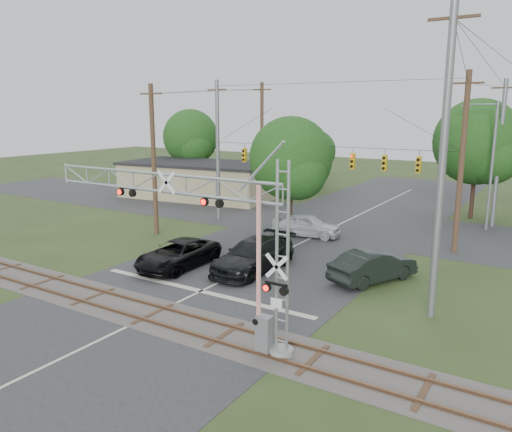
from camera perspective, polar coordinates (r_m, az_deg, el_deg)
The scene contains 14 objects.
ground at distance 22.20m, azimuth -15.35°, elevation -12.57°, with size 160.00×160.00×0.00m, color #2D3B1B.
road_main at distance 29.34m, azimuth -0.83°, elevation -6.00°, with size 14.00×90.00×0.02m, color #272729.
road_cross at distance 41.39m, azimuth 9.76°, elevation -0.84°, with size 90.00×12.00×0.02m, color #272729.
railroad_track at distance 23.45m, azimuth -11.71°, elevation -10.93°, with size 90.00×3.20×0.17m.
crossing_gantry at distance 19.72m, azimuth -6.13°, elevation -1.05°, with size 12.27×0.94×7.38m.
traffic_signal_span at distance 36.51m, azimuth 8.94°, elevation 6.56°, with size 19.34×0.36×11.50m.
pickup_black at distance 29.69m, azimuth -8.91°, elevation -4.34°, with size 2.65×5.74×1.59m, color black.
car_dark at distance 28.69m, azimuth -0.29°, elevation -4.53°, with size 2.56×6.29×1.82m, color black.
sedan_silver at distance 36.67m, azimuth 5.79°, elevation -1.03°, with size 2.01×5.00×1.71m, color silver.
suv_dark at distance 27.72m, azimuth 13.25°, elevation -5.57°, with size 1.81×5.19×1.71m, color black.
commercial_building at distance 53.37m, azimuth -6.49°, elevation 4.15°, with size 16.92×10.04×3.74m.
streetlight at distance 41.81m, azimuth 25.16°, elevation 5.87°, with size 2.59×0.27×9.73m.
utility_poles at distance 38.82m, azimuth 13.60°, elevation 7.20°, with size 25.11×29.27×13.37m.
treeline at distance 47.95m, azimuth 15.38°, elevation 7.56°, with size 56.52×26.30×10.08m.
Camera 1 is at (15.18, -13.43, 9.05)m, focal length 35.00 mm.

